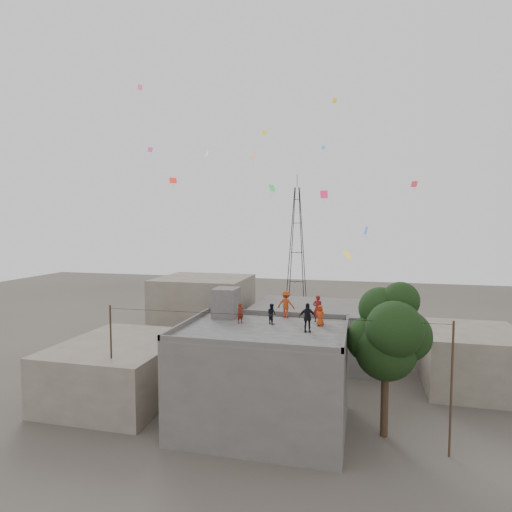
{
  "coord_description": "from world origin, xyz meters",
  "views": [
    {
      "loc": [
        5.77,
        -24.92,
        12.47
      ],
      "look_at": [
        -0.96,
        2.06,
        10.38
      ],
      "focal_mm": 30.0,
      "sensor_mm": 36.0,
      "label": 1
    }
  ],
  "objects_px": {
    "tree": "(389,334)",
    "person_dark_adult": "(307,317)",
    "stair_head_box": "(226,303)",
    "person_red_adult": "(318,309)",
    "transmission_tower": "(297,246)"
  },
  "relations": [
    {
      "from": "stair_head_box",
      "to": "tree",
      "type": "bearing_deg",
      "value": -10.74
    },
    {
      "from": "stair_head_box",
      "to": "person_red_adult",
      "type": "bearing_deg",
      "value": 0.63
    },
    {
      "from": "person_red_adult",
      "to": "transmission_tower",
      "type": "bearing_deg",
      "value": -79.43
    },
    {
      "from": "transmission_tower",
      "to": "stair_head_box",
      "type": "bearing_deg",
      "value": -88.77
    },
    {
      "from": "tree",
      "to": "transmission_tower",
      "type": "relative_size",
      "value": 0.45
    },
    {
      "from": "stair_head_box",
      "to": "transmission_tower",
      "type": "xyz_separation_m",
      "value": [
        -0.8,
        37.4,
        1.97
      ]
    },
    {
      "from": "tree",
      "to": "transmission_tower",
      "type": "bearing_deg",
      "value": 106.09
    },
    {
      "from": "person_red_adult",
      "to": "person_dark_adult",
      "type": "relative_size",
      "value": 1.01
    },
    {
      "from": "tree",
      "to": "person_red_adult",
      "type": "xyz_separation_m",
      "value": [
        -4.34,
        2.07,
        0.87
      ]
    },
    {
      "from": "tree",
      "to": "person_dark_adult",
      "type": "xyz_separation_m",
      "value": [
        -4.67,
        -0.69,
        0.86
      ]
    },
    {
      "from": "stair_head_box",
      "to": "transmission_tower",
      "type": "bearing_deg",
      "value": 91.23
    },
    {
      "from": "stair_head_box",
      "to": "person_dark_adult",
      "type": "height_order",
      "value": "stair_head_box"
    },
    {
      "from": "tree",
      "to": "person_dark_adult",
      "type": "relative_size",
      "value": 5.26
    },
    {
      "from": "person_red_adult",
      "to": "person_dark_adult",
      "type": "bearing_deg",
      "value": 83.0
    },
    {
      "from": "person_red_adult",
      "to": "person_dark_adult",
      "type": "distance_m",
      "value": 2.78
    }
  ]
}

